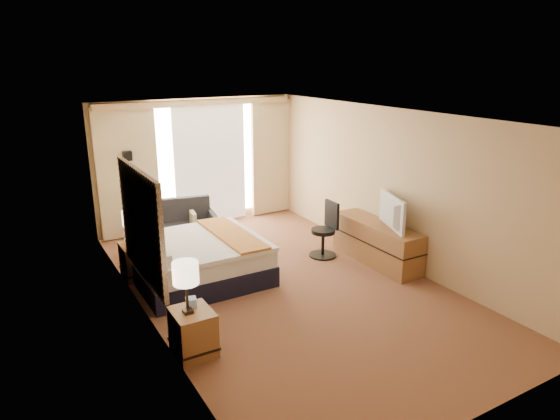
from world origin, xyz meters
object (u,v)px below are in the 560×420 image
bed (198,259)px  lamp_right (131,219)px  nightstand_left (193,332)px  lamp_left (186,274)px  nightstand_right (137,260)px  loveseat (180,230)px  television (387,212)px  floor_lamp (129,177)px  desk_chair (326,232)px  media_dresser (377,243)px

bed → lamp_right: (-0.85, 0.52, 0.66)m
nightstand_left → bed: (0.81, 1.90, 0.07)m
nightstand_left → lamp_left: lamp_left is taller
nightstand_left → nightstand_right: (0.00, 2.50, 0.00)m
loveseat → television: size_ratio=1.52×
nightstand_right → loveseat: bearing=43.8°
loveseat → nightstand_right: bearing=-126.4°
loveseat → floor_lamp: 1.40m
desk_chair → television: television is taller
nightstand_right → loveseat: size_ratio=0.38×
nightstand_left → media_dresser: media_dresser is taller
media_dresser → desk_chair: bearing=131.3°
nightstand_right → floor_lamp: floor_lamp is taller
lamp_right → nightstand_left: bearing=-89.0°
floor_lamp → nightstand_right: bearing=-102.7°
floor_lamp → desk_chair: 3.84m
media_dresser → lamp_left: lamp_left is taller
nightstand_right → nightstand_left: bearing=-90.0°
television → media_dresser: bearing=8.6°
nightstand_left → lamp_left: bearing=-162.0°
lamp_right → loveseat: bearing=44.8°
lamp_left → lamp_right: size_ratio=1.07×
media_dresser → television: bearing=-101.3°
loveseat → lamp_left: 3.81m
lamp_left → lamp_right: lamp_left is taller
floor_lamp → lamp_left: bearing=-96.2°
desk_chair → lamp_right: (-3.16, 0.70, 0.57)m
floor_lamp → television: (3.23, -3.55, -0.23)m
media_dresser → desk_chair: (-0.59, 0.67, 0.09)m
nightstand_left → desk_chair: size_ratio=0.56×
nightstand_right → desk_chair: bearing=-14.1°
media_dresser → nightstand_right: bearing=158.6°
floor_lamp → desk_chair: size_ratio=1.74×
floor_lamp → lamp_right: size_ratio=2.90×
floor_lamp → loveseat: bearing=-50.6°
media_dresser → floor_lamp: size_ratio=1.05×
bed → loveseat: bearing=80.5°
nightstand_right → media_dresser: bearing=-21.4°
nightstand_right → television: television is taller
bed → lamp_right: bearing=148.7°
nightstand_left → floor_lamp: size_ratio=0.32×
nightstand_right → lamp_right: bearing=-118.8°
bed → floor_lamp: 2.63m
desk_chair → media_dresser: bearing=-47.3°
nightstand_left → lamp_right: lamp_right is taller
television → floor_lamp: bearing=62.2°
media_dresser → floor_lamp: floor_lamp is taller
loveseat → desk_chair: bearing=-32.1°
television → lamp_left: bearing=122.4°
bed → floor_lamp: size_ratio=1.12×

